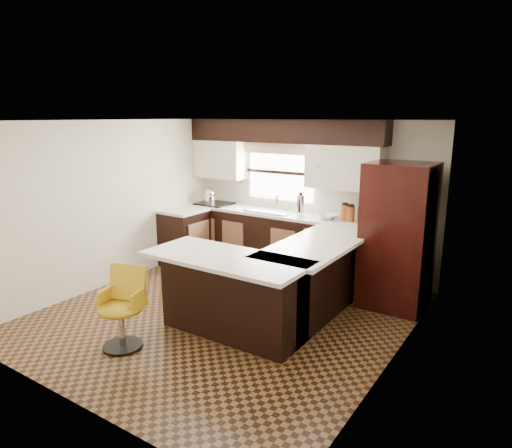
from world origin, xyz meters
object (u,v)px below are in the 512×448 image
Objects in this scene: peninsula_long at (313,280)px; refrigerator at (398,236)px; bar_chair at (120,310)px; peninsula_return at (233,296)px.

refrigerator is at bearing 47.78° from peninsula_long.
peninsula_long is at bearing 37.76° from bar_chair.
peninsula_long and peninsula_return have the same top height.
peninsula_return is (-0.53, -0.97, 0.00)m from peninsula_long.
bar_chair is at bearing -127.09° from refrigerator.
bar_chair is (-1.32, -1.92, -0.01)m from peninsula_long.
bar_chair is at bearing -124.55° from peninsula_long.
peninsula_return is 2.30m from refrigerator.
peninsula_return reaches higher than bar_chair.
bar_chair is at bearing -130.14° from peninsula_return.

